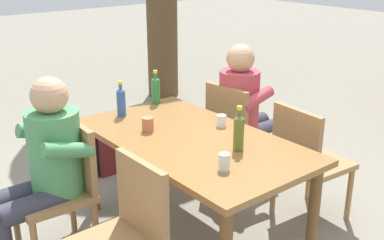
{
  "coord_description": "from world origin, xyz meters",
  "views": [
    {
      "loc": [
        2.21,
        -1.79,
        1.88
      ],
      "look_at": [
        0.0,
        0.0,
        0.84
      ],
      "focal_mm": 44.69,
      "sensor_mm": 36.0,
      "label": 1
    }
  ],
  "objects": [
    {
      "name": "ground_plane",
      "position": [
        0.0,
        0.0,
        0.0
      ],
      "size": [
        24.0,
        24.0,
        0.0
      ],
      "primitive_type": "plane",
      "color": "gray"
    },
    {
      "name": "dining_table",
      "position": [
        0.0,
        0.0,
        0.63
      ],
      "size": [
        1.6,
        0.88,
        0.72
      ],
      "color": "olive",
      "rests_on": "ground_plane"
    },
    {
      "name": "chair_near_left",
      "position": [
        -0.36,
        -0.74,
        0.49
      ],
      "size": [
        0.46,
        0.46,
        0.87
      ],
      "color": "#A37547",
      "rests_on": "ground_plane"
    },
    {
      "name": "chair_far_left",
      "position": [
        -0.35,
        0.74,
        0.49
      ],
      "size": [
        0.47,
        0.47,
        0.87
      ],
      "color": "#A37547",
      "rests_on": "ground_plane"
    },
    {
      "name": "chair_far_right",
      "position": [
        0.35,
        0.74,
        0.49
      ],
      "size": [
        0.47,
        0.47,
        0.87
      ],
      "color": "#A37547",
      "rests_on": "ground_plane"
    },
    {
      "name": "chair_near_right",
      "position": [
        0.36,
        -0.74,
        0.49
      ],
      "size": [
        0.45,
        0.45,
        0.87
      ],
      "color": "#A37547",
      "rests_on": "ground_plane"
    },
    {
      "name": "person_in_white_shirt",
      "position": [
        -0.36,
        -0.85,
        0.66
      ],
      "size": [
        0.47,
        0.62,
        1.18
      ],
      "color": "#4C935B",
      "rests_on": "ground_plane"
    },
    {
      "name": "person_in_plaid_shirt",
      "position": [
        -0.36,
        0.85,
        0.66
      ],
      "size": [
        0.47,
        0.62,
        1.18
      ],
      "color": "#B7424C",
      "rests_on": "ground_plane"
    },
    {
      "name": "bottle_olive",
      "position": [
        0.33,
        0.09,
        0.84
      ],
      "size": [
        0.06,
        0.06,
        0.28
      ],
      "color": "#566623",
      "rests_on": "dining_table"
    },
    {
      "name": "bottle_green",
      "position": [
        -0.73,
        0.23,
        0.84
      ],
      "size": [
        0.06,
        0.06,
        0.27
      ],
      "color": "#287A38",
      "rests_on": "dining_table"
    },
    {
      "name": "bottle_blue",
      "position": [
        -0.65,
        -0.13,
        0.83
      ],
      "size": [
        0.06,
        0.06,
        0.26
      ],
      "color": "#2D56A3",
      "rests_on": "dining_table"
    },
    {
      "name": "cup_white",
      "position": [
        -0.03,
        0.28,
        0.76
      ],
      "size": [
        0.07,
        0.07,
        0.08
      ],
      "primitive_type": "cylinder",
      "color": "white",
      "rests_on": "dining_table"
    },
    {
      "name": "cup_glass",
      "position": [
        0.48,
        -0.16,
        0.77
      ],
      "size": [
        0.06,
        0.06,
        0.1
      ],
      "primitive_type": "cylinder",
      "color": "silver",
      "rests_on": "dining_table"
    },
    {
      "name": "cup_terracotta",
      "position": [
        -0.27,
        -0.16,
        0.77
      ],
      "size": [
        0.08,
        0.08,
        0.1
      ],
      "primitive_type": "cylinder",
      "color": "#BC6B47",
      "rests_on": "dining_table"
    },
    {
      "name": "backpack_by_near_side",
      "position": [
        -1.28,
        0.01,
        0.2
      ],
      "size": [
        0.29,
        0.24,
        0.41
      ],
      "color": "maroon",
      "rests_on": "ground_plane"
    },
    {
      "name": "backpack_by_far_side",
      "position": [
        -1.32,
        -0.08,
        0.18
      ],
      "size": [
        0.29,
        0.21,
        0.38
      ],
      "color": "black",
      "rests_on": "ground_plane"
    }
  ]
}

